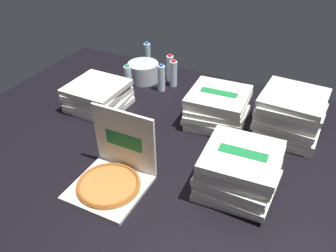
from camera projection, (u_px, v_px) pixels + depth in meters
ground_plane at (168, 154)px, 2.36m from camera, size 3.20×2.40×0.02m
open_pizza_box at (113, 174)px, 2.08m from camera, size 0.41×0.42×0.43m
pizza_stack_left_near at (217, 107)px, 2.60m from camera, size 0.47×0.47×0.24m
pizza_stack_right_mid at (290, 115)px, 2.45m from camera, size 0.44×0.45×0.32m
pizza_stack_left_far at (239, 171)px, 2.01m from camera, size 0.45×0.44×0.28m
pizza_stack_center_near at (98, 96)px, 2.78m from camera, size 0.45×0.44×0.20m
ice_bucket at (143, 72)px, 3.16m from camera, size 0.27×0.27×0.16m
water_bottle_0 at (147, 55)px, 3.38m from camera, size 0.06×0.06×0.24m
water_bottle_1 at (173, 74)px, 3.06m from camera, size 0.06×0.06×0.24m
water_bottle_2 at (128, 79)px, 2.98m from camera, size 0.06×0.06×0.24m
water_bottle_3 at (161, 78)px, 2.99m from camera, size 0.06×0.06×0.24m
water_bottle_4 at (170, 68)px, 3.15m from camera, size 0.06×0.06×0.24m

